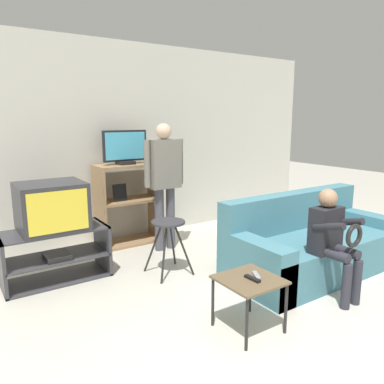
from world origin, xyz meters
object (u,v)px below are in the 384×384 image
(remote_control_white, at_px, (256,276))
(snack_table, at_px, (249,285))
(person_seated_child, at_px, (333,236))
(folding_stool, at_px, (168,230))
(couch, at_px, (311,246))
(remote_control_black, at_px, (252,279))
(person_standing_adult, at_px, (164,175))
(tv_stand, at_px, (56,255))
(television_flat, at_px, (125,148))
(media_shelf, at_px, (129,203))
(television_main, at_px, (51,206))

(remote_control_white, bearing_deg, snack_table, -155.81)
(person_seated_child, bearing_deg, folding_stool, 126.99)
(remote_control_white, bearing_deg, couch, 49.20)
(remote_control_black, xyz_separation_m, person_standing_adult, (0.37, 1.99, 0.52))
(person_standing_adult, bearing_deg, remote_control_black, -100.64)
(tv_stand, relative_size, television_flat, 1.76)
(media_shelf, bearing_deg, remote_control_black, -92.33)
(folding_stool, xyz_separation_m, couch, (1.32, -0.78, -0.20))
(snack_table, bearing_deg, person_standing_adult, 79.14)
(television_flat, xyz_separation_m, person_standing_adult, (0.30, -0.46, -0.30))
(tv_stand, distance_m, remote_control_white, 2.09)
(couch, bearing_deg, folding_stool, 149.32)
(television_main, bearing_deg, person_seated_child, -41.86)
(folding_stool, xyz_separation_m, snack_table, (-0.03, -1.28, -0.10))
(tv_stand, distance_m, person_seated_child, 2.70)
(tv_stand, height_order, person_standing_adult, person_standing_adult)
(television_flat, distance_m, remote_control_white, 2.56)
(couch, bearing_deg, media_shelf, 122.83)
(television_main, bearing_deg, media_shelf, 29.94)
(television_flat, bearing_deg, tv_stand, -149.09)
(remote_control_black, height_order, couch, couch)
(snack_table, bearing_deg, couch, 20.32)
(folding_stool, distance_m, person_standing_adult, 0.90)
(tv_stand, xyz_separation_m, remote_control_black, (1.01, -1.81, 0.17))
(folding_stool, bearing_deg, media_shelf, 86.37)
(media_shelf, xyz_separation_m, television_flat, (-0.03, -0.01, 0.72))
(remote_control_black, bearing_deg, tv_stand, 116.39)
(snack_table, height_order, person_standing_adult, person_standing_adult)
(remote_control_black, bearing_deg, snack_table, 92.68)
(television_main, distance_m, remote_control_black, 2.11)
(television_main, bearing_deg, couch, -28.78)
(folding_stool, relative_size, couch, 0.29)
(television_main, relative_size, person_seated_child, 0.63)
(remote_control_black, bearing_deg, couch, 18.61)
(television_main, distance_m, couch, 2.73)
(television_main, relative_size, snack_table, 1.41)
(television_flat, relative_size, remote_control_black, 4.04)
(television_main, bearing_deg, television_flat, 30.22)
(couch, bearing_deg, tv_stand, 151.52)
(media_shelf, height_order, folding_stool, media_shelf)
(television_flat, xyz_separation_m, snack_table, (-0.08, -2.42, -0.88))
(person_seated_child, bearing_deg, television_main, 138.14)
(remote_control_white, bearing_deg, folding_stool, 119.41)
(television_main, distance_m, folding_stool, 1.19)
(tv_stand, height_order, folding_stool, folding_stool)
(tv_stand, relative_size, couch, 0.52)
(remote_control_white, relative_size, person_seated_child, 0.14)
(remote_control_white, distance_m, person_standing_adult, 2.06)
(television_main, bearing_deg, remote_control_white, -59.17)
(television_main, distance_m, person_standing_adult, 1.41)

